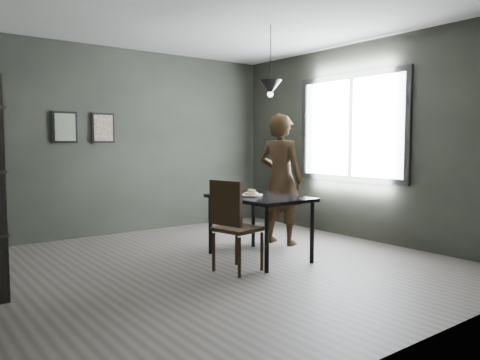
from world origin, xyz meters
TOP-DOWN VIEW (x-y plane):
  - ground at (0.00, 0.00)m, footprint 5.00×5.00m
  - back_wall at (0.00, 2.50)m, footprint 5.00×0.10m
  - ceiling at (0.00, 0.00)m, footprint 5.00×5.00m
  - window_assembly at (2.47, 0.20)m, footprint 0.04×1.96m
  - cafe_table at (0.60, 0.00)m, footprint 0.80×1.20m
  - white_plate at (0.52, 0.04)m, footprint 0.23×0.23m
  - donut_pile at (0.52, 0.04)m, footprint 0.17×0.17m
  - woman at (1.35, 0.45)m, footprint 0.61×0.75m
  - wood_chair at (-0.02, -0.31)m, footprint 0.51×0.51m
  - pendant_lamp at (0.85, 0.10)m, footprint 0.28×0.28m
  - framed_print_left at (-0.90, 2.47)m, footprint 0.34×0.04m
  - framed_print_right at (-0.35, 2.47)m, footprint 0.34×0.04m

SIDE VIEW (x-z plane):
  - ground at x=0.00m, z-range 0.00..0.00m
  - wood_chair at x=-0.02m, z-range 0.07..1.06m
  - cafe_table at x=0.60m, z-range 0.30..1.05m
  - white_plate at x=0.52m, z-range 0.75..0.76m
  - donut_pile at x=0.52m, z-range 0.75..0.83m
  - woman at x=1.35m, z-range 0.00..1.77m
  - back_wall at x=0.00m, z-range 0.00..2.80m
  - window_assembly at x=2.47m, z-range 0.82..2.38m
  - framed_print_left at x=-0.90m, z-range 1.38..1.82m
  - framed_print_right at x=-0.35m, z-range 1.38..1.82m
  - pendant_lamp at x=0.85m, z-range 1.62..2.48m
  - ceiling at x=0.00m, z-range 2.79..2.81m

